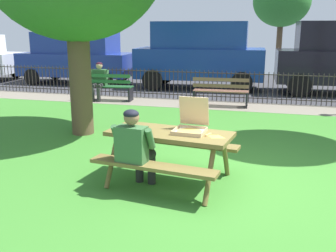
{
  "coord_description": "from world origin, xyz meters",
  "views": [
    {
      "loc": [
        0.51,
        -5.5,
        2.24
      ],
      "look_at": [
        -1.04,
        0.18,
        0.75
      ],
      "focal_mm": 41.55,
      "sensor_mm": 36.0,
      "label": 1
    }
  ],
  "objects": [
    {
      "name": "pizza_box_open",
      "position": [
        -0.61,
        -0.13,
        0.86
      ],
      "size": [
        0.47,
        0.53,
        0.49
      ],
      "color": "tan",
      "rests_on": "picnic_table_foreground"
    },
    {
      "name": "parked_car_center",
      "position": [
        -2.21,
        9.02,
        1.31
      ],
      "size": [
        4.8,
        2.28,
        2.46
      ],
      "color": "navy",
      "rests_on": "ground"
    },
    {
      "name": "person_on_park_bench",
      "position": [
        -4.83,
        5.73,
        0.66
      ],
      "size": [
        0.62,
        0.61,
        1.19
      ],
      "color": "#2D2D2D",
      "rests_on": "ground"
    },
    {
      "name": "park_bench_left",
      "position": [
        -4.55,
        5.71,
        0.42
      ],
      "size": [
        1.63,
        0.58,
        0.85
      ],
      "color": "#266032",
      "rests_on": "ground"
    },
    {
      "name": "pizza_slice_on_table",
      "position": [
        -0.25,
        -0.3,
        0.78
      ],
      "size": [
        0.28,
        0.22,
        0.02
      ],
      "color": "#E2CF4F",
      "rests_on": "picnic_table_foreground"
    },
    {
      "name": "iron_fence_streetside",
      "position": [
        -0.0,
        6.55,
        0.49
      ],
      "size": [
        22.2,
        0.03,
        0.95
      ],
      "color": "#2D2823",
      "rests_on": "ground"
    },
    {
      "name": "parked_car_left",
      "position": [
        -7.32,
        9.01,
        1.1
      ],
      "size": [
        4.65,
        2.05,
        2.08
      ],
      "color": "navy",
      "rests_on": "ground"
    },
    {
      "name": "adult_at_table",
      "position": [
        -1.28,
        -0.68,
        0.66
      ],
      "size": [
        0.63,
        0.63,
        1.19
      ],
      "color": "#252525",
      "rests_on": "ground"
    },
    {
      "name": "far_tree_midleft",
      "position": [
        0.64,
        16.28,
        3.57
      ],
      "size": [
        2.94,
        2.94,
        4.91
      ],
      "color": "brown",
      "rests_on": "ground"
    },
    {
      "name": "street_asphalt",
      "position": [
        0.0,
        10.45,
        -0.01
      ],
      "size": [
        28.0,
        7.82,
        0.01
      ],
      "primitive_type": "cube",
      "color": "#38383D"
    },
    {
      "name": "picnic_table_foreground",
      "position": [
        -0.91,
        -0.22,
        0.6
      ],
      "size": [
        1.97,
        1.7,
        0.79
      ],
      "color": "brown",
      "rests_on": "ground"
    },
    {
      "name": "park_bench_center",
      "position": [
        -0.97,
        5.71,
        0.42
      ],
      "size": [
        1.62,
        0.52,
        0.85
      ],
      "color": "brown",
      "rests_on": "ground"
    },
    {
      "name": "ground",
      "position": [
        0.0,
        1.27,
        -0.01
      ],
      "size": [
        28.0,
        10.55,
        0.02
      ],
      "primitive_type": "cube",
      "color": "#3B7E2C"
    },
    {
      "name": "cobblestone_walkway",
      "position": [
        0.0,
        5.85,
        -0.0
      ],
      "size": [
        28.0,
        1.4,
        0.01
      ],
      "primitive_type": "cube",
      "color": "gray"
    }
  ]
}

